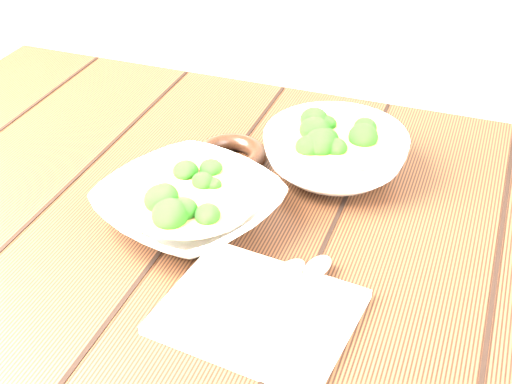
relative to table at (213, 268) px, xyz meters
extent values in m
cube|color=#3A1F10|center=(0.00, 0.00, 0.10)|extent=(1.20, 0.80, 0.04)
cube|color=#3A1F10|center=(-0.54, 0.34, -0.28)|extent=(0.07, 0.07, 0.71)
imported|color=silver|center=(-0.01, -0.05, 0.15)|extent=(0.30, 0.30, 0.06)
cylinder|color=#A47849|center=(-0.01, -0.05, 0.17)|extent=(0.19, 0.19, 0.00)
ellipsoid|color=#217419|center=(0.01, -0.05, 0.17)|extent=(0.04, 0.03, 0.03)
ellipsoid|color=#217419|center=(0.01, -0.02, 0.17)|extent=(0.04, 0.03, 0.03)
ellipsoid|color=#217419|center=(-0.02, 0.00, 0.17)|extent=(0.04, 0.03, 0.03)
ellipsoid|color=#217419|center=(-0.03, -0.04, 0.17)|extent=(0.04, 0.03, 0.03)
ellipsoid|color=#217419|center=(-0.05, -0.06, 0.17)|extent=(0.04, 0.03, 0.03)
ellipsoid|color=#217419|center=(-0.03, -0.10, 0.17)|extent=(0.04, 0.03, 0.03)
ellipsoid|color=#217419|center=(0.00, -0.08, 0.17)|extent=(0.04, 0.03, 0.03)
ellipsoid|color=#217419|center=(0.04, -0.07, 0.17)|extent=(0.04, 0.03, 0.03)
imported|color=silver|center=(0.15, 0.14, 0.15)|extent=(0.26, 0.26, 0.07)
cylinder|color=#A47849|center=(0.15, 0.14, 0.18)|extent=(0.17, 0.17, 0.00)
ellipsoid|color=#217419|center=(0.17, 0.15, 0.18)|extent=(0.04, 0.04, 0.03)
ellipsoid|color=#217419|center=(0.16, 0.18, 0.18)|extent=(0.04, 0.04, 0.03)
ellipsoid|color=#217419|center=(0.12, 0.19, 0.18)|extent=(0.04, 0.04, 0.03)
ellipsoid|color=#217419|center=(0.12, 0.15, 0.18)|extent=(0.04, 0.04, 0.03)
ellipsoid|color=#217419|center=(0.12, 0.11, 0.18)|extent=(0.04, 0.04, 0.03)
ellipsoid|color=#217419|center=(0.15, 0.09, 0.18)|extent=(0.04, 0.04, 0.03)
ellipsoid|color=#217419|center=(0.17, 0.12, 0.18)|extent=(0.04, 0.04, 0.03)
torus|color=black|center=(-0.01, 0.11, 0.13)|extent=(0.14, 0.14, 0.03)
cube|color=beige|center=(0.14, -0.19, 0.13)|extent=(0.24, 0.20, 0.01)
cylinder|color=#B5AEA0|center=(0.13, -0.19, 0.14)|extent=(0.05, 0.13, 0.01)
ellipsoid|color=#B5AEA0|center=(0.16, -0.11, 0.13)|extent=(0.04, 0.06, 0.01)
cylinder|color=#B5AEA0|center=(0.17, -0.18, 0.14)|extent=(0.04, 0.14, 0.01)
ellipsoid|color=#B5AEA0|center=(0.19, -0.10, 0.13)|extent=(0.04, 0.06, 0.01)
camera|label=1|loc=(0.35, -0.76, 0.72)|focal=50.00mm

